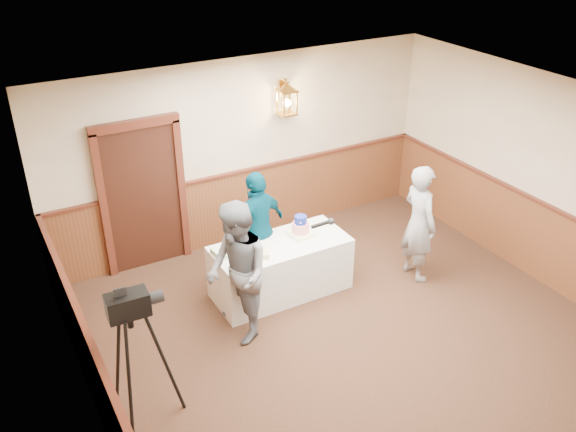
{
  "coord_description": "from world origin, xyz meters",
  "views": [
    {
      "loc": [
        -3.52,
        -4.07,
        4.82
      ],
      "look_at": [
        -0.29,
        1.7,
        1.25
      ],
      "focal_mm": 38.0,
      "sensor_mm": 36.0,
      "label": 1
    }
  ],
  "objects_px": {
    "tiered_cake": "(300,228)",
    "assistant_p": "(258,228)",
    "interviewer": "(237,273)",
    "tv_camera_rig": "(138,368)",
    "display_table": "(281,268)",
    "sheet_cake_green": "(226,251)",
    "baker": "(419,223)",
    "sheet_cake_yellow": "(257,253)"
  },
  "relations": [
    {
      "from": "baker",
      "to": "assistant_p",
      "type": "xyz_separation_m",
      "value": [
        -1.94,
        0.96,
        -0.02
      ]
    },
    {
      "from": "assistant_p",
      "to": "tv_camera_rig",
      "type": "distance_m",
      "value": 2.79
    },
    {
      "from": "display_table",
      "to": "sheet_cake_green",
      "type": "bearing_deg",
      "value": 170.84
    },
    {
      "from": "interviewer",
      "to": "baker",
      "type": "relative_size",
      "value": 1.06
    },
    {
      "from": "tiered_cake",
      "to": "sheet_cake_green",
      "type": "distance_m",
      "value": 1.05
    },
    {
      "from": "sheet_cake_yellow",
      "to": "assistant_p",
      "type": "relative_size",
      "value": 0.19
    },
    {
      "from": "display_table",
      "to": "interviewer",
      "type": "bearing_deg",
      "value": -147.77
    },
    {
      "from": "sheet_cake_green",
      "to": "baker",
      "type": "relative_size",
      "value": 0.19
    },
    {
      "from": "display_table",
      "to": "assistant_p",
      "type": "relative_size",
      "value": 1.1
    },
    {
      "from": "display_table",
      "to": "sheet_cake_green",
      "type": "distance_m",
      "value": 0.84
    },
    {
      "from": "sheet_cake_yellow",
      "to": "baker",
      "type": "height_order",
      "value": "baker"
    },
    {
      "from": "tiered_cake",
      "to": "assistant_p",
      "type": "bearing_deg",
      "value": 142.93
    },
    {
      "from": "interviewer",
      "to": "display_table",
      "type": "bearing_deg",
      "value": 128.08
    },
    {
      "from": "tv_camera_rig",
      "to": "sheet_cake_green",
      "type": "bearing_deg",
      "value": 44.55
    },
    {
      "from": "assistant_p",
      "to": "tv_camera_rig",
      "type": "xyz_separation_m",
      "value": [
        -2.19,
        -1.73,
        -0.1
      ]
    },
    {
      "from": "tiered_cake",
      "to": "interviewer",
      "type": "bearing_deg",
      "value": -153.43
    },
    {
      "from": "interviewer",
      "to": "baker",
      "type": "xyz_separation_m",
      "value": [
        2.69,
        -0.02,
        -0.05
      ]
    },
    {
      "from": "display_table",
      "to": "baker",
      "type": "relative_size",
      "value": 1.08
    },
    {
      "from": "display_table",
      "to": "sheet_cake_green",
      "type": "xyz_separation_m",
      "value": [
        -0.72,
        0.12,
        0.41
      ]
    },
    {
      "from": "tiered_cake",
      "to": "baker",
      "type": "relative_size",
      "value": 0.19
    },
    {
      "from": "display_table",
      "to": "tiered_cake",
      "type": "height_order",
      "value": "tiered_cake"
    },
    {
      "from": "tv_camera_rig",
      "to": "sheet_cake_yellow",
      "type": "bearing_deg",
      "value": 34.89
    },
    {
      "from": "baker",
      "to": "sheet_cake_green",
      "type": "bearing_deg",
      "value": 77.5
    },
    {
      "from": "display_table",
      "to": "sheet_cake_yellow",
      "type": "relative_size",
      "value": 5.87
    },
    {
      "from": "sheet_cake_green",
      "to": "display_table",
      "type": "bearing_deg",
      "value": -9.16
    },
    {
      "from": "sheet_cake_yellow",
      "to": "interviewer",
      "type": "distance_m",
      "value": 0.65
    },
    {
      "from": "tiered_cake",
      "to": "assistant_p",
      "type": "distance_m",
      "value": 0.57
    },
    {
      "from": "tiered_cake",
      "to": "tv_camera_rig",
      "type": "bearing_deg",
      "value": -152.32
    },
    {
      "from": "tiered_cake",
      "to": "baker",
      "type": "height_order",
      "value": "baker"
    },
    {
      "from": "sheet_cake_yellow",
      "to": "assistant_p",
      "type": "distance_m",
      "value": 0.58
    },
    {
      "from": "sheet_cake_yellow",
      "to": "display_table",
      "type": "bearing_deg",
      "value": 15.13
    },
    {
      "from": "baker",
      "to": "tv_camera_rig",
      "type": "distance_m",
      "value": 4.2
    },
    {
      "from": "tiered_cake",
      "to": "sheet_cake_yellow",
      "type": "distance_m",
      "value": 0.75
    },
    {
      "from": "tiered_cake",
      "to": "sheet_cake_yellow",
      "type": "xyz_separation_m",
      "value": [
        -0.73,
        -0.16,
        -0.08
      ]
    },
    {
      "from": "interviewer",
      "to": "tv_camera_rig",
      "type": "distance_m",
      "value": 1.65
    },
    {
      "from": "display_table",
      "to": "sheet_cake_green",
      "type": "height_order",
      "value": "sheet_cake_green"
    },
    {
      "from": "display_table",
      "to": "baker",
      "type": "xyz_separation_m",
      "value": [
        1.82,
        -0.57,
        0.46
      ]
    },
    {
      "from": "display_table",
      "to": "tv_camera_rig",
      "type": "xyz_separation_m",
      "value": [
        -2.31,
        -1.33,
        0.34
      ]
    },
    {
      "from": "interviewer",
      "to": "assistant_p",
      "type": "relative_size",
      "value": 1.08
    },
    {
      "from": "display_table",
      "to": "assistant_p",
      "type": "distance_m",
      "value": 0.6
    },
    {
      "from": "tiered_cake",
      "to": "baker",
      "type": "bearing_deg",
      "value": -22.73
    },
    {
      "from": "display_table",
      "to": "assistant_p",
      "type": "height_order",
      "value": "assistant_p"
    }
  ]
}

